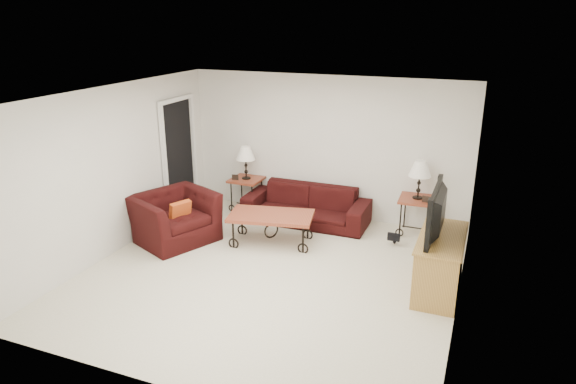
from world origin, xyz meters
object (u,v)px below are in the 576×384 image
Objects in this scene: lamp_right at (419,180)px; backpack at (395,233)px; side_table_right at (416,216)px; tv_stand at (440,263)px; coffee_table at (271,229)px; side_table_left at (247,194)px; lamp_left at (246,163)px; sofa at (306,205)px; television at (444,212)px; armchair at (174,218)px.

lamp_right is 1.64× the size of backpack.
backpack is at bearing -114.87° from side_table_right.
coffee_table is at bearing 168.13° from tv_stand.
coffee_table is (1.02, -1.21, -0.06)m from side_table_left.
lamp_left is 1.71m from coffee_table.
sofa is 1.38m from lamp_left.
television is 1.72m from backpack.
lamp_right is 1.93m from tv_stand.
side_table_left is 2.90m from backpack.
tv_stand reaches higher than side_table_right.
coffee_table is (-2.07, -1.21, -0.07)m from side_table_right.
sofa is 1.06m from coffee_table.
tv_stand reaches higher than coffee_table.
sofa is 1.25m from side_table_left.
sofa is 1.97m from lamp_right.
lamp_right is 0.94m from backpack.
armchair is at bearing 178.82° from tv_stand.
sofa is 3.44× the size of lamp_right.
side_table_right is at bearing -40.62° from armchair.
backpack is (2.85, -0.52, -0.71)m from lamp_left.
coffee_table is 3.40× the size of backpack.
television is (0.54, -1.76, 0.78)m from side_table_right.
armchair is 1.04× the size of television.
tv_stand is 0.71m from television.
lamp_right is (3.09, 0.00, 0.03)m from lamp_left.
television is at bearing -73.01° from lamp_right.
side_table_right is at bearing 0.00° from side_table_left.
coffee_table is at bearing -101.96° from television.
side_table_right is 1.04× the size of lamp_left.
backpack is (-0.24, -0.52, -0.75)m from lamp_right.
armchair reaches higher than sofa.
sofa is at bearing 162.49° from backpack.
coffee_table is 1.14× the size of television.
television reaches higher than side_table_right.
tv_stand is (3.65, -1.76, 0.08)m from side_table_left.
side_table_right is at bearing 30.32° from coffee_table.
tv_stand is at bearing -72.41° from side_table_right.
armchair is at bearing -105.23° from side_table_left.
lamp_right is 3.96m from armchair.
backpack is at bearing 122.71° from tv_stand.
sofa is at bearing 78.22° from coffee_table.
lamp_right is at bearing 59.47° from backpack.
armchair is at bearing -105.23° from lamp_left.
sofa is 1.66× the size of coffee_table.
tv_stand is at bearing -67.14° from armchair.
tv_stand is at bearing -33.26° from sofa.
armchair is at bearing -162.38° from coffee_table.
coffee_table is at bearing -48.35° from armchair.
side_table_left is at bearing 154.19° from tv_stand.
lamp_left is 0.51× the size of armchair.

